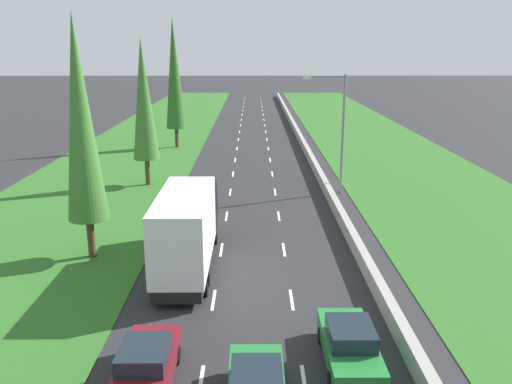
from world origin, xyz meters
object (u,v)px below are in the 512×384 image
maroon_sedan_left_lane (146,366)px  poplar_tree_third (144,100)px  poplar_tree_second (81,120)px  orange_sedan_left_lane (198,202)px  green_sedan_right_lane (349,345)px  street_light_mast (339,126)px  white_box_truck_left_lane (187,228)px  poplar_tree_fourth (174,74)px

maroon_sedan_left_lane → poplar_tree_third: size_ratio=0.39×
maroon_sedan_left_lane → poplar_tree_second: poplar_tree_second is taller
orange_sedan_left_lane → poplar_tree_third: (-4.86, 7.75, 6.08)m
green_sedan_right_lane → poplar_tree_second: poplar_tree_second is taller
orange_sedan_left_lane → poplar_tree_second: size_ratio=0.36×
poplar_tree_second → street_light_mast: size_ratio=1.41×
white_box_truck_left_lane → orange_sedan_left_lane: (-0.43, 9.04, -1.37)m
poplar_tree_second → street_light_mast: (15.11, 12.81, -2.15)m
green_sedan_right_lane → poplar_tree_fourth: poplar_tree_fourth is taller
maroon_sedan_left_lane → green_sedan_right_lane: same height
poplar_tree_fourth → street_light_mast: 24.41m
green_sedan_right_lane → maroon_sedan_left_lane: bearing=-169.8°
green_sedan_right_lane → poplar_tree_second: bearing=140.3°
maroon_sedan_left_lane → poplar_tree_fourth: size_ratio=0.32×
poplar_tree_third → street_light_mast: 15.33m
orange_sedan_left_lane → street_light_mast: street_light_mast is taller
orange_sedan_left_lane → poplar_tree_second: bearing=-123.3°
green_sedan_right_lane → poplar_tree_fourth: size_ratio=0.32×
orange_sedan_left_lane → green_sedan_right_lane: bearing=-67.9°
orange_sedan_left_lane → poplar_tree_fourth: (-4.81, 24.36, 7.29)m
poplar_tree_third → poplar_tree_fourth: (0.05, 16.60, 1.21)m
green_sedan_right_lane → orange_sedan_left_lane: size_ratio=1.00×
poplar_tree_third → poplar_tree_fourth: bearing=89.8°
white_box_truck_left_lane → poplar_tree_second: bearing=164.0°
maroon_sedan_left_lane → orange_sedan_left_lane: 18.76m
orange_sedan_left_lane → poplar_tree_second: (-4.93, -7.50, 6.57)m
green_sedan_right_lane → poplar_tree_second: (-12.05, 10.01, 6.57)m
maroon_sedan_left_lane → poplar_tree_second: bearing=114.4°
green_sedan_right_lane → poplar_tree_fourth: bearing=105.9°
white_box_truck_left_lane → poplar_tree_third: size_ratio=0.80×
white_box_truck_left_lane → maroon_sedan_left_lane: bearing=-91.4°
street_light_mast → poplar_tree_fourth: bearing=128.2°
poplar_tree_second → poplar_tree_fourth: (0.11, 31.86, 0.72)m
poplar_tree_second → poplar_tree_third: size_ratio=1.08×
maroon_sedan_left_lane → poplar_tree_third: poplar_tree_third is taller
orange_sedan_left_lane → poplar_tree_fourth: size_ratio=0.32×
poplar_tree_second → street_light_mast: poplar_tree_second is taller
maroon_sedan_left_lane → poplar_tree_fourth: (-5.00, 43.12, 7.29)m
maroon_sedan_left_lane → white_box_truck_left_lane: 9.82m
poplar_tree_fourth → orange_sedan_left_lane: bearing=-78.8°
poplar_tree_third → green_sedan_right_lane: bearing=-64.6°
poplar_tree_second → maroon_sedan_left_lane: bearing=-65.6°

